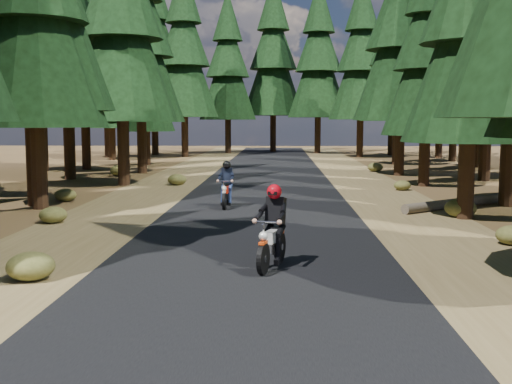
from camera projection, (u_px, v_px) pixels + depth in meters
ground at (254, 247)px, 14.66m from camera, size 120.00×120.00×0.00m
road at (260, 215)px, 19.63m from camera, size 6.00×100.00×0.01m
shoulder_l at (111, 214)px, 19.79m from camera, size 3.20×100.00×0.01m
shoulder_r at (411, 216)px, 19.46m from camera, size 3.20×100.00×0.01m
pine_forest at (269, 28)px, 34.70m from camera, size 34.59×55.08×16.32m
log_near at (465, 202)px, 21.53m from camera, size 4.94×4.06×0.32m
understory_shrubs at (252, 194)px, 23.08m from camera, size 14.72×28.67×0.61m
rider_lead at (272, 241)px, 12.47m from camera, size 1.01×1.91×1.63m
rider_follow at (226, 192)px, 21.23m from camera, size 0.58×1.75×1.54m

